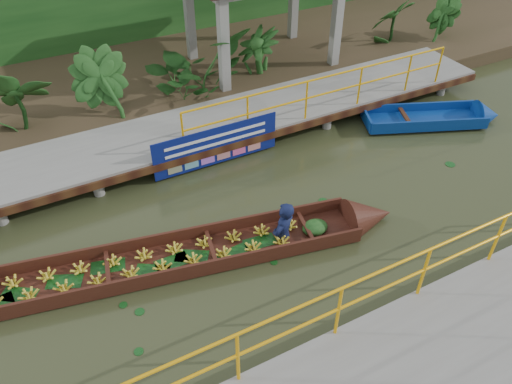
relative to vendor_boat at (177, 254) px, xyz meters
name	(u,v)px	position (x,y,z in m)	size (l,w,h in m)	color
ground	(279,225)	(2.20, 0.02, -0.22)	(80.00, 80.00, 0.00)	#2C3319
land_strip	(157,72)	(2.20, 7.52, 0.00)	(30.00, 8.00, 0.45)	#372D1B
far_dock	(211,127)	(2.21, 3.45, 0.25)	(16.00, 2.06, 1.66)	gray
near_dock	(475,356)	(3.20, -4.17, 0.08)	(18.00, 2.40, 1.73)	gray
vendor_boat	(177,254)	(0.00, 0.00, 0.00)	(9.50, 2.72, 2.05)	#35160E
moored_blue_boat	(455,118)	(8.36, 1.34, -0.07)	(3.71, 2.23, 0.87)	navy
blue_banner	(217,146)	(1.95, 2.50, 0.33)	(3.08, 0.04, 0.96)	navy
tropical_plants	(256,57)	(4.45, 5.32, 0.90)	(14.07, 1.07, 1.34)	#143F14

